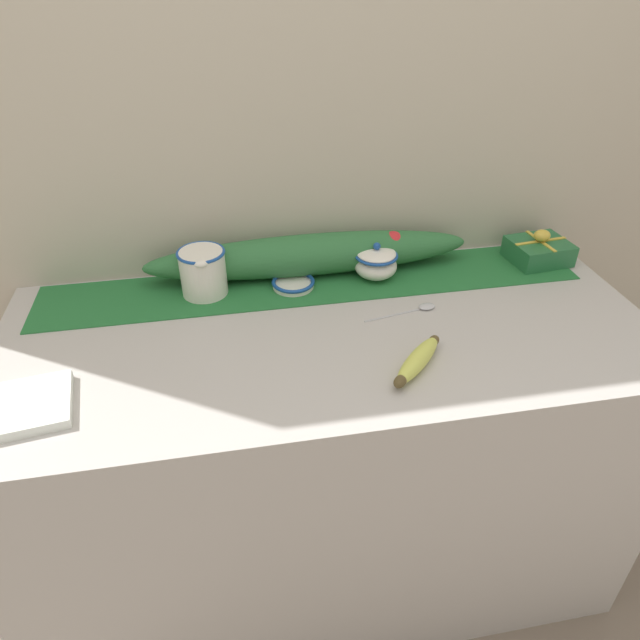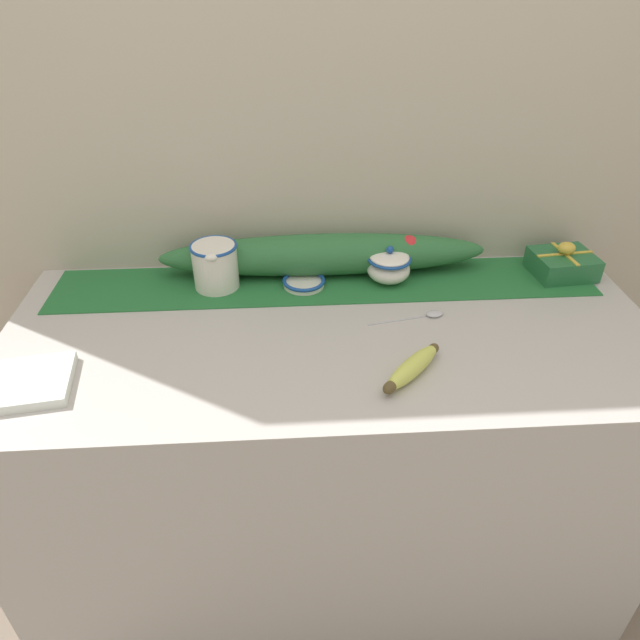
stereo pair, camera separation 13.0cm
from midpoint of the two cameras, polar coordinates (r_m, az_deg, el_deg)
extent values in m
plane|color=#7A6B5B|center=(1.99, 2.86, -22.38)|extent=(12.00, 12.00, 0.00)
cube|color=#B7B2AD|center=(1.64, 3.30, -13.83)|extent=(1.56, 0.69, 0.88)
cube|color=#B7AD99|center=(1.54, 2.68, 16.66)|extent=(2.36, 0.04, 2.40)
cube|color=#236B33|center=(1.54, 2.91, 3.66)|extent=(1.44, 0.22, 0.00)
cylinder|color=white|center=(1.50, -8.00, 5.30)|extent=(0.12, 0.12, 0.12)
torus|color=#194793|center=(1.48, -8.17, 7.24)|extent=(0.12, 0.12, 0.01)
torus|color=white|center=(1.56, -7.89, 6.87)|extent=(0.06, 0.01, 0.06)
ellipsoid|color=white|center=(1.43, -8.28, 6.16)|extent=(0.04, 0.03, 0.02)
ellipsoid|color=white|center=(1.55, 9.27, 4.94)|extent=(0.11, 0.11, 0.07)
torus|color=#194793|center=(1.53, 9.38, 5.98)|extent=(0.12, 0.12, 0.01)
ellipsoid|color=white|center=(1.53, 9.40, 6.16)|extent=(0.11, 0.11, 0.02)
sphere|color=#194793|center=(1.52, 9.48, 6.89)|extent=(0.02, 0.02, 0.02)
cylinder|color=white|center=(1.52, 0.83, 3.57)|extent=(0.11, 0.11, 0.01)
torus|color=#194793|center=(1.51, 0.83, 3.90)|extent=(0.11, 0.11, 0.01)
ellipsoid|color=#CCD156|center=(1.23, 12.25, -4.73)|extent=(0.16, 0.16, 0.04)
ellipsoid|color=brown|center=(1.17, 10.18, -6.76)|extent=(0.04, 0.04, 0.02)
ellipsoid|color=brown|center=(1.29, 14.12, -2.89)|extent=(0.04, 0.04, 0.02)
cube|color=#B7B7BC|center=(1.40, 10.37, -0.13)|extent=(0.15, 0.03, 0.00)
ellipsoid|color=#B7B7BC|center=(1.44, 13.92, 0.53)|extent=(0.05, 0.04, 0.01)
cube|color=white|center=(1.30, -24.48, -5.83)|extent=(0.18, 0.18, 0.02)
cube|color=#236638|center=(1.72, 25.10, 5.03)|extent=(0.17, 0.15, 0.06)
cube|color=gold|center=(1.71, 25.35, 5.95)|extent=(0.16, 0.03, 0.00)
cube|color=gold|center=(1.71, 25.35, 5.95)|extent=(0.02, 0.14, 0.00)
ellipsoid|color=gold|center=(1.70, 25.49, 6.45)|extent=(0.05, 0.04, 0.03)
ellipsoid|color=#2D6B38|center=(1.56, 2.75, 6.49)|extent=(0.89, 0.12, 0.11)
sphere|color=red|center=(1.54, -6.81, 6.99)|extent=(0.05, 0.05, 0.05)
sphere|color=red|center=(1.56, 2.72, 7.08)|extent=(0.05, 0.05, 0.05)
sphere|color=red|center=(1.58, 11.17, 7.09)|extent=(0.07, 0.07, 0.07)
camera|label=1|loc=(0.06, -87.14, 1.93)|focal=32.00mm
camera|label=2|loc=(0.06, 92.86, -1.93)|focal=32.00mm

